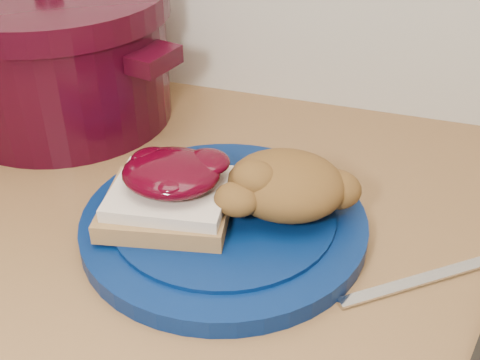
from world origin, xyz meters
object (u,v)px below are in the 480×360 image
(plate, at_px, (224,223))
(pepper_grinder, at_px, (71,53))
(dutch_oven, at_px, (59,55))
(butter_knife, at_px, (417,281))

(plate, bearing_deg, pepper_grinder, 143.31)
(pepper_grinder, bearing_deg, plate, -36.69)
(dutch_oven, bearing_deg, pepper_grinder, 109.68)
(butter_knife, xyz_separation_m, pepper_grinder, (-0.49, 0.24, 0.06))
(dutch_oven, relative_size, pepper_grinder, 2.74)
(plate, distance_m, pepper_grinder, 0.38)
(plate, bearing_deg, dutch_oven, 148.74)
(pepper_grinder, bearing_deg, dutch_oven, -70.32)
(butter_knife, bearing_deg, dutch_oven, 119.16)
(pepper_grinder, bearing_deg, butter_knife, -26.27)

